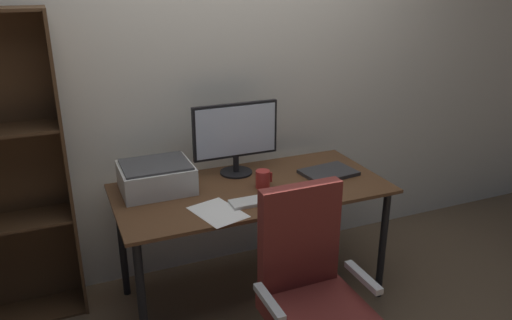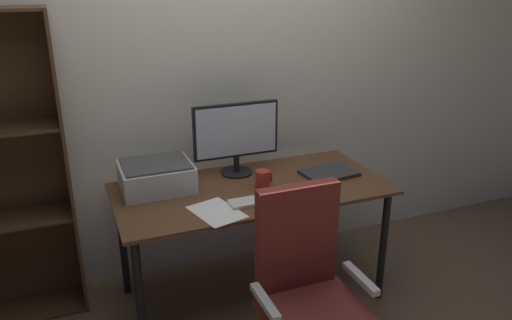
% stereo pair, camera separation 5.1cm
% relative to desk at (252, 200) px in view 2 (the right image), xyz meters
% --- Properties ---
extents(ground_plane, '(12.00, 12.00, 0.00)m').
position_rel_desk_xyz_m(ground_plane, '(0.00, 0.00, -0.66)').
color(ground_plane, brown).
extents(back_wall, '(6.40, 0.10, 2.60)m').
position_rel_desk_xyz_m(back_wall, '(0.00, 0.55, 0.64)').
color(back_wall, silver).
rests_on(back_wall, ground).
extents(desk, '(1.57, 0.75, 0.74)m').
position_rel_desk_xyz_m(desk, '(0.00, 0.00, 0.00)').
color(desk, '#56351E').
rests_on(desk, ground).
extents(monitor, '(0.53, 0.20, 0.44)m').
position_rel_desk_xyz_m(monitor, '(-0.01, 0.24, 0.33)').
color(monitor, black).
rests_on(monitor, desk).
extents(keyboard, '(0.29, 0.11, 0.02)m').
position_rel_desk_xyz_m(keyboard, '(-0.06, -0.20, 0.09)').
color(keyboard, silver).
rests_on(keyboard, desk).
extents(mouse, '(0.08, 0.11, 0.03)m').
position_rel_desk_xyz_m(mouse, '(0.14, -0.20, 0.10)').
color(mouse, black).
rests_on(mouse, desk).
extents(coffee_mug, '(0.10, 0.08, 0.10)m').
position_rel_desk_xyz_m(coffee_mug, '(0.06, -0.03, 0.13)').
color(coffee_mug, '#B72D28').
rests_on(coffee_mug, desk).
extents(laptop, '(0.34, 0.26, 0.02)m').
position_rel_desk_xyz_m(laptop, '(0.51, 0.00, 0.09)').
color(laptop, '#2D2D30').
rests_on(laptop, desk).
extents(printer, '(0.40, 0.34, 0.16)m').
position_rel_desk_xyz_m(printer, '(-0.51, 0.18, 0.16)').
color(printer, silver).
rests_on(printer, desk).
extents(paper_sheet, '(0.28, 0.34, 0.00)m').
position_rel_desk_xyz_m(paper_sheet, '(-0.29, -0.23, 0.08)').
color(paper_sheet, white).
rests_on(paper_sheet, desk).
extents(office_chair, '(0.54, 0.54, 1.01)m').
position_rel_desk_xyz_m(office_chair, '(-0.02, -0.77, -0.20)').
color(office_chair, '#B7BABC').
rests_on(office_chair, ground).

